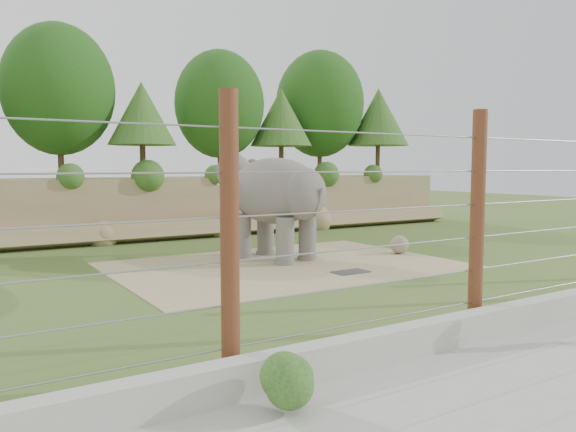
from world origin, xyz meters
TOP-DOWN VIEW (x-y plane):
  - ground at (0.00, 0.00)m, footprint 90.00×90.00m
  - back_embankment at (0.59, 12.68)m, footprint 30.00×5.52m
  - dirt_patch at (0.50, 3.00)m, footprint 10.00×7.00m
  - drain_grate at (1.42, 0.96)m, footprint 1.00×0.60m
  - elephant at (0.81, 4.10)m, footprint 3.02×4.58m
  - stone_ball at (4.96, 2.77)m, footprint 0.62×0.62m
  - retaining_wall at (0.00, -5.00)m, footprint 26.00×0.35m
  - barrier_fence at (0.00, -4.50)m, footprint 20.26×0.26m
  - walkway_shrub at (-4.83, -5.80)m, footprint 0.76×0.76m

SIDE VIEW (x-z plane):
  - ground at x=0.00m, z-range 0.00..0.00m
  - dirt_patch at x=0.50m, z-range 0.00..0.02m
  - drain_grate at x=1.42m, z-range 0.02..0.05m
  - retaining_wall at x=0.00m, z-range 0.00..0.50m
  - stone_ball at x=4.96m, z-range 0.02..0.64m
  - walkway_shrub at x=-4.83m, z-range 0.01..0.77m
  - elephant at x=0.81m, z-range 0.00..3.42m
  - barrier_fence at x=0.00m, z-range 0.00..4.00m
  - back_embankment at x=0.59m, z-range -0.42..8.35m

